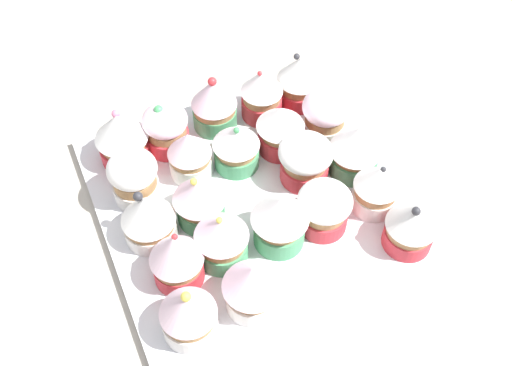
% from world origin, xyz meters
% --- Properties ---
extents(ground_plane, '(1.80, 1.80, 0.03)m').
position_xyz_m(ground_plane, '(0.00, 0.00, -0.01)').
color(ground_plane, '#B2A899').
extents(baking_tray, '(0.36, 0.36, 0.01)m').
position_xyz_m(baking_tray, '(0.00, 0.00, 0.01)').
color(baking_tray, silver).
rests_on(baking_tray, ground_plane).
extents(cupcake_0, '(0.06, 0.06, 0.08)m').
position_xyz_m(cupcake_0, '(-0.13, -0.13, 0.05)').
color(cupcake_0, white).
rests_on(cupcake_0, baking_tray).
extents(cupcake_1, '(0.06, 0.06, 0.07)m').
position_xyz_m(cupcake_1, '(-0.06, -0.13, 0.05)').
color(cupcake_1, white).
rests_on(cupcake_1, baking_tray).
extents(cupcake_2, '(0.06, 0.06, 0.07)m').
position_xyz_m(cupcake_2, '(0.13, -0.13, 0.05)').
color(cupcake_2, '#D1333D').
rests_on(cupcake_2, baking_tray).
extents(cupcake_3, '(0.06, 0.06, 0.08)m').
position_xyz_m(cupcake_3, '(-0.12, -0.06, 0.05)').
color(cupcake_3, '#D1333D').
rests_on(cupcake_3, baking_tray).
extents(cupcake_4, '(0.06, 0.06, 0.07)m').
position_xyz_m(cupcake_4, '(-0.07, -0.06, 0.05)').
color(cupcake_4, '#4C9E6B').
rests_on(cupcake_4, baking_tray).
extents(cupcake_5, '(0.07, 0.07, 0.08)m').
position_xyz_m(cupcake_5, '(-0.00, -0.06, 0.05)').
color(cupcake_5, '#4C9E6B').
rests_on(cupcake_5, baking_tray).
extents(cupcake_6, '(0.06, 0.06, 0.06)m').
position_xyz_m(cupcake_6, '(0.06, -0.07, 0.04)').
color(cupcake_6, '#D1333D').
rests_on(cupcake_6, baking_tray).
extents(cupcake_7, '(0.05, 0.05, 0.07)m').
position_xyz_m(cupcake_7, '(0.12, -0.07, 0.05)').
color(cupcake_7, white).
rests_on(cupcake_7, baking_tray).
extents(cupcake_8, '(0.06, 0.06, 0.07)m').
position_xyz_m(cupcake_8, '(-0.13, 0.00, 0.05)').
color(cupcake_8, white).
rests_on(cupcake_8, baking_tray).
extents(cupcake_9, '(0.06, 0.06, 0.08)m').
position_xyz_m(cupcake_9, '(-0.07, -0.00, 0.05)').
color(cupcake_9, '#4C9E6B').
rests_on(cupcake_9, baking_tray).
extents(cupcake_10, '(0.07, 0.07, 0.06)m').
position_xyz_m(cupcake_10, '(0.07, 0.01, 0.05)').
color(cupcake_10, '#D1333D').
rests_on(cupcake_10, baking_tray).
extents(cupcake_11, '(0.06, 0.06, 0.07)m').
position_xyz_m(cupcake_11, '(0.13, -0.01, 0.05)').
color(cupcake_11, '#4C9E6B').
rests_on(cupcake_11, baking_tray).
extents(cupcake_12, '(0.06, 0.06, 0.07)m').
position_xyz_m(cupcake_12, '(-0.13, 0.06, 0.05)').
color(cupcake_12, white).
rests_on(cupcake_12, baking_tray).
extents(cupcake_13, '(0.05, 0.05, 0.07)m').
position_xyz_m(cupcake_13, '(-0.06, 0.07, 0.05)').
color(cupcake_13, white).
rests_on(cupcake_13, baking_tray).
extents(cupcake_14, '(0.06, 0.06, 0.07)m').
position_xyz_m(cupcake_14, '(0.00, 0.06, 0.05)').
color(cupcake_14, '#4C9E6B').
rests_on(cupcake_14, baking_tray).
extents(cupcake_15, '(0.06, 0.06, 0.07)m').
position_xyz_m(cupcake_15, '(0.06, 0.06, 0.05)').
color(cupcake_15, '#D1333D').
rests_on(cupcake_15, baking_tray).
extents(cupcake_16, '(0.06, 0.06, 0.07)m').
position_xyz_m(cupcake_16, '(0.12, 0.06, 0.05)').
color(cupcake_16, white).
rests_on(cupcake_16, baking_tray).
extents(cupcake_17, '(0.07, 0.07, 0.08)m').
position_xyz_m(cupcake_17, '(-0.12, 0.12, 0.05)').
color(cupcake_17, '#D1333D').
rests_on(cupcake_17, baking_tray).
extents(cupcake_18, '(0.06, 0.06, 0.07)m').
position_xyz_m(cupcake_18, '(-0.07, 0.12, 0.05)').
color(cupcake_18, '#D1333D').
rests_on(cupcake_18, baking_tray).
extents(cupcake_19, '(0.06, 0.06, 0.08)m').
position_xyz_m(cupcake_19, '(-0.00, 0.13, 0.05)').
color(cupcake_19, '#4C9E6B').
rests_on(cupcake_19, baking_tray).
extents(cupcake_20, '(0.06, 0.06, 0.08)m').
position_xyz_m(cupcake_20, '(0.06, 0.13, 0.05)').
color(cupcake_20, '#D1333D').
rests_on(cupcake_20, baking_tray).
extents(cupcake_21, '(0.06, 0.06, 0.08)m').
position_xyz_m(cupcake_21, '(0.12, 0.13, 0.05)').
color(cupcake_21, '#D1333D').
rests_on(cupcake_21, baking_tray).
extents(napkin, '(0.13, 0.16, 0.01)m').
position_xyz_m(napkin, '(-0.28, 0.11, 0.00)').
color(napkin, white).
rests_on(napkin, ground_plane).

